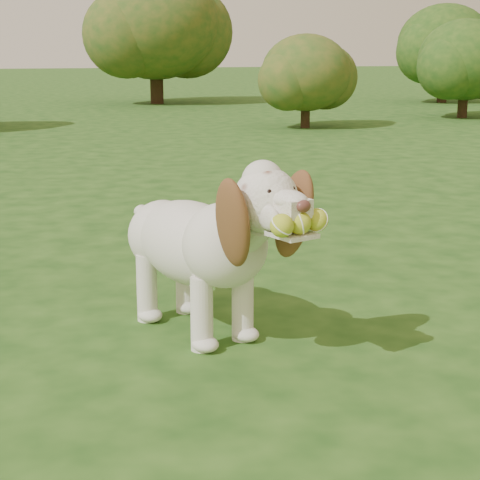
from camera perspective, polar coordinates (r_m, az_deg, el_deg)
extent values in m
plane|color=#183F12|center=(3.27, 6.38, -4.53)|extent=(80.00, 80.00, 0.00)
ellipsoid|color=silver|center=(2.88, -3.50, -0.20)|extent=(0.46, 0.63, 0.30)
ellipsoid|color=silver|center=(2.70, -1.07, -0.36)|extent=(0.37, 0.37, 0.29)
ellipsoid|color=silver|center=(3.05, -5.48, 0.36)|extent=(0.34, 0.34, 0.27)
cylinder|color=silver|center=(2.60, 0.33, 0.81)|extent=(0.22, 0.27, 0.23)
sphere|color=silver|center=(2.49, 1.86, 2.87)|extent=(0.26, 0.26, 0.21)
sphere|color=silver|center=(2.49, 1.62, 4.19)|extent=(0.17, 0.17, 0.13)
cube|color=silver|center=(2.40, 3.55, 2.35)|extent=(0.12, 0.14, 0.06)
ellipsoid|color=#592D28|center=(2.35, 4.55, 2.41)|extent=(0.06, 0.05, 0.04)
cube|color=silver|center=(2.41, 3.71, 0.39)|extent=(0.15, 0.16, 0.01)
ellipsoid|color=brown|center=(2.43, -0.52, 1.20)|extent=(0.15, 0.22, 0.32)
ellipsoid|color=brown|center=(2.58, 3.85, 1.87)|extent=(0.17, 0.19, 0.32)
cylinder|color=silver|center=(3.15, -6.61, 1.37)|extent=(0.10, 0.15, 0.11)
cylinder|color=silver|center=(2.74, -2.74, -5.27)|extent=(0.10, 0.10, 0.26)
cylinder|color=silver|center=(2.83, 0.19, -4.62)|extent=(0.10, 0.10, 0.26)
cylinder|color=silver|center=(3.04, -6.63, -3.38)|extent=(0.10, 0.10, 0.26)
cylinder|color=silver|center=(3.13, -3.89, -2.86)|extent=(0.10, 0.10, 0.26)
sphere|color=gold|center=(2.33, 2.99, 1.03)|extent=(0.09, 0.09, 0.07)
sphere|color=gold|center=(2.37, 4.26, 1.23)|extent=(0.09, 0.09, 0.07)
sphere|color=gold|center=(2.41, 5.48, 1.43)|extent=(0.09, 0.09, 0.07)
cylinder|color=#382314|center=(15.91, 14.19, 10.51)|extent=(0.18, 0.18, 0.59)
ellipsoid|color=#1B4415|center=(15.90, 14.36, 13.33)|extent=(1.76, 1.76, 1.50)
cylinder|color=#382314|center=(10.52, 4.67, 9.00)|extent=(0.12, 0.12, 0.38)
ellipsoid|color=#1B4415|center=(10.49, 4.72, 11.78)|extent=(1.15, 1.15, 0.98)
cylinder|color=#382314|center=(12.45, 15.56, 9.42)|extent=(0.14, 0.14, 0.46)
ellipsoid|color=#1B4415|center=(12.43, 15.74, 12.24)|extent=(1.38, 1.38, 1.17)
cylinder|color=#382314|center=(15.20, -5.95, 11.09)|extent=(0.24, 0.24, 0.78)
ellipsoid|color=#1B4415|center=(15.19, -6.04, 15.01)|extent=(2.34, 2.34, 1.99)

